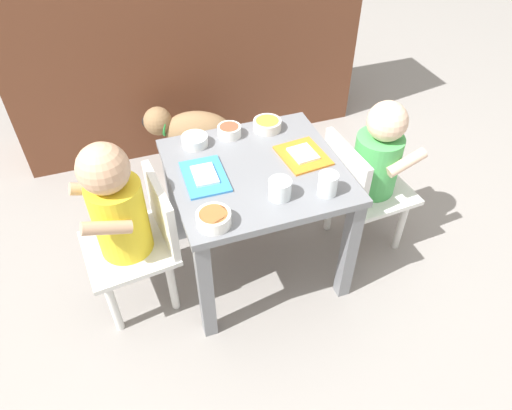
{
  "coord_description": "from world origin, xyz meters",
  "views": [
    {
      "loc": [
        -0.4,
        -1.13,
        1.4
      ],
      "look_at": [
        0.0,
        0.0,
        0.3
      ],
      "focal_mm": 32.93,
      "sensor_mm": 36.0,
      "label": 1
    }
  ],
  "objects": [
    {
      "name": "ground_plane",
      "position": [
        0.0,
        0.0,
        0.0
      ],
      "size": [
        7.0,
        7.0,
        0.0
      ],
      "primitive_type": "plane",
      "color": "gray"
    },
    {
      "name": "kitchen_cabinet_back",
      "position": [
        0.0,
        1.02,
        0.5
      ],
      "size": [
        1.64,
        0.38,
        1.0
      ],
      "primitive_type": "cube",
      "color": "brown",
      "rests_on": "ground"
    },
    {
      "name": "dining_table",
      "position": [
        0.0,
        0.0,
        0.38
      ],
      "size": [
        0.56,
        0.53,
        0.46
      ],
      "color": "slate",
      "rests_on": "ground"
    },
    {
      "name": "seated_child_left",
      "position": [
        -0.44,
        -0.01,
        0.41
      ],
      "size": [
        0.31,
        0.31,
        0.67
      ],
      "color": "silver",
      "rests_on": "ground"
    },
    {
      "name": "seated_child_right",
      "position": [
        0.44,
        -0.02,
        0.39
      ],
      "size": [
        0.3,
        0.3,
        0.62
      ],
      "color": "silver",
      "rests_on": "ground"
    },
    {
      "name": "dog",
      "position": [
        -0.08,
        0.63,
        0.23
      ],
      "size": [
        0.41,
        0.27,
        0.34
      ],
      "color": "olive",
      "rests_on": "ground"
    },
    {
      "name": "food_tray_left",
      "position": [
        -0.17,
        0.01,
        0.47
      ],
      "size": [
        0.13,
        0.19,
        0.02
      ],
      "color": "#388CD8",
      "rests_on": "dining_table"
    },
    {
      "name": "food_tray_right",
      "position": [
        0.17,
        0.01,
        0.47
      ],
      "size": [
        0.16,
        0.18,
        0.02
      ],
      "color": "orange",
      "rests_on": "dining_table"
    },
    {
      "name": "water_cup_left",
      "position": [
        0.02,
        -0.16,
        0.49
      ],
      "size": [
        0.07,
        0.07,
        0.06
      ],
      "color": "white",
      "rests_on": "dining_table"
    },
    {
      "name": "water_cup_right",
      "position": [
        0.16,
        -0.19,
        0.49
      ],
      "size": [
        0.06,
        0.06,
        0.07
      ],
      "color": "white",
      "rests_on": "dining_table"
    },
    {
      "name": "veggie_bowl_near",
      "position": [
        0.11,
        0.2,
        0.48
      ],
      "size": [
        0.1,
        0.1,
        0.04
      ],
      "color": "silver",
      "rests_on": "dining_table"
    },
    {
      "name": "cereal_bowl_left_side",
      "position": [
        -0.2,
        -0.2,
        0.49
      ],
      "size": [
        0.1,
        0.1,
        0.04
      ],
      "color": "white",
      "rests_on": "dining_table"
    },
    {
      "name": "veggie_bowl_far",
      "position": [
        -0.03,
        0.21,
        0.48
      ],
      "size": [
        0.08,
        0.08,
        0.04
      ],
      "color": "white",
      "rests_on": "dining_table"
    },
    {
      "name": "cereal_bowl_right_side",
      "position": [
        -0.15,
        0.19,
        0.48
      ],
      "size": [
        0.09,
        0.09,
        0.04
      ],
      "color": "white",
      "rests_on": "dining_table"
    }
  ]
}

